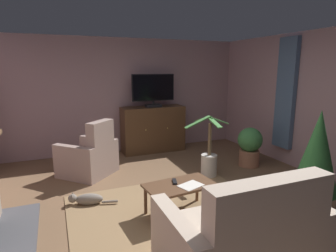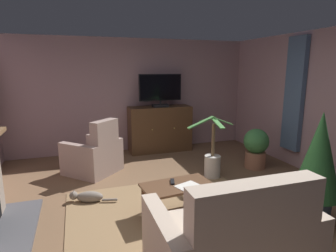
# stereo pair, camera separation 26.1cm
# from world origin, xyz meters

# --- Properties ---
(ground_plane) EXTENTS (6.10, 6.60, 0.04)m
(ground_plane) POSITION_xyz_m (0.00, 0.00, -0.02)
(ground_plane) COLOR brown
(wall_back) EXTENTS (6.10, 0.10, 2.56)m
(wall_back) POSITION_xyz_m (0.00, 3.05, 1.28)
(wall_back) COLOR gray
(wall_back) RESTS_ON ground_plane
(wall_right_with_window) EXTENTS (0.10, 6.60, 2.56)m
(wall_right_with_window) POSITION_xyz_m (2.80, 0.00, 1.28)
(wall_right_with_window) COLOR #A6858B
(wall_right_with_window) RESTS_ON ground_plane
(curtain_panel_far) EXTENTS (0.10, 0.44, 2.15)m
(curtain_panel_far) POSITION_xyz_m (2.69, 0.93, 1.41)
(curtain_panel_far) COLOR slate
(rug_central) EXTENTS (2.61, 2.12, 0.01)m
(rug_central) POSITION_xyz_m (-0.18, -0.15, 0.01)
(rug_central) COLOR #8E704C
(rug_central) RESTS_ON ground_plane
(tv_cabinet) EXTENTS (1.42, 0.53, 1.04)m
(tv_cabinet) POSITION_xyz_m (0.55, 2.70, 0.50)
(tv_cabinet) COLOR #352315
(tv_cabinet) RESTS_ON ground_plane
(television) EXTENTS (0.97, 0.20, 0.73)m
(television) POSITION_xyz_m (0.55, 2.65, 1.43)
(television) COLOR black
(television) RESTS_ON tv_cabinet
(coffee_table) EXTENTS (0.95, 0.59, 0.42)m
(coffee_table) POSITION_xyz_m (-0.08, -0.19, 0.37)
(coffee_table) COLOR brown
(coffee_table) RESTS_ON ground_plane
(tv_remote) EXTENTS (0.10, 0.18, 0.02)m
(tv_remote) POSITION_xyz_m (-0.12, -0.11, 0.43)
(tv_remote) COLOR black
(tv_remote) RESTS_ON coffee_table
(folded_newspaper) EXTENTS (0.36, 0.31, 0.01)m
(folded_newspaper) POSITION_xyz_m (0.03, -0.28, 0.42)
(folded_newspaper) COLOR silver
(folded_newspaper) RESTS_ON coffee_table
(sofa_floral) EXTENTS (1.43, 0.95, 1.05)m
(sofa_floral) POSITION_xyz_m (0.00, -1.40, 0.35)
(sofa_floral) COLOR #C6B29E
(sofa_floral) RESTS_ON ground_plane
(armchair_angled_to_table) EXTENTS (1.15, 1.15, 1.00)m
(armchair_angled_to_table) POSITION_xyz_m (-1.00, 1.73, 0.32)
(armchair_angled_to_table) COLOR #A3897F
(armchair_angled_to_table) RESTS_ON ground_plane
(potted_plant_on_hearth_side) EXTENTS (0.81, 0.85, 1.10)m
(potted_plant_on_hearth_side) POSITION_xyz_m (0.95, 0.84, 0.28)
(potted_plant_on_hearth_side) COLOR beige
(potted_plant_on_hearth_side) RESTS_ON ground_plane
(potted_plant_small_fern_corner) EXTENTS (0.56, 0.56, 1.41)m
(potted_plant_small_fern_corner) POSITION_xyz_m (1.47, -0.90, 0.78)
(potted_plant_small_fern_corner) COLOR #3D4C5B
(potted_plant_small_fern_corner) RESTS_ON ground_plane
(potted_plant_leafy_by_curtain) EXTENTS (0.47, 0.47, 0.77)m
(potted_plant_leafy_by_curtain) POSITION_xyz_m (1.97, 1.01, 0.41)
(potted_plant_leafy_by_curtain) COLOR #99664C
(potted_plant_leafy_by_curtain) RESTS_ON ground_plane
(cat) EXTENTS (0.66, 0.30, 0.18)m
(cat) POSITION_xyz_m (-1.19, 0.54, 0.08)
(cat) COLOR gray
(cat) RESTS_ON ground_plane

